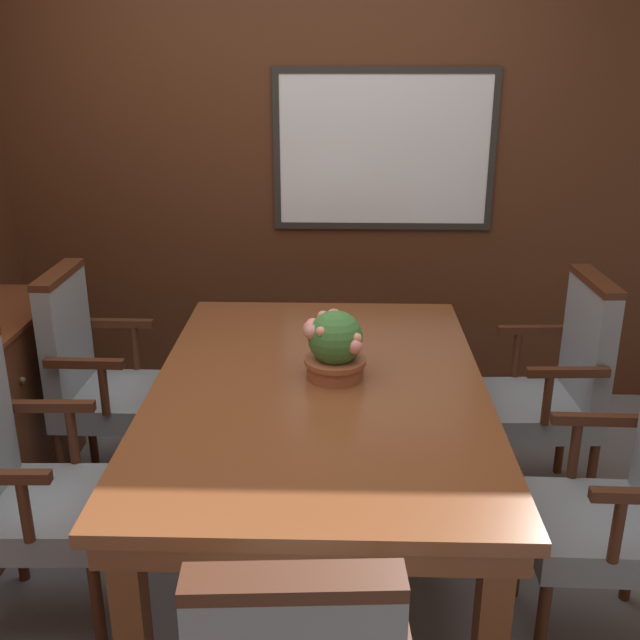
{
  "coord_description": "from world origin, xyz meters",
  "views": [
    {
      "loc": [
        0.22,
        -2.39,
        1.93
      ],
      "look_at": [
        0.14,
        0.29,
        0.94
      ],
      "focal_mm": 42.0,
      "sensor_mm": 36.0,
      "label": 1
    }
  ],
  "objects_px": {
    "chair_right_far": "(556,383)",
    "chair_left_far": "(96,375)",
    "chair_right_near": "(628,497)",
    "potted_plant": "(335,346)",
    "chair_left_near": "(19,480)",
    "dining_table": "(319,406)"
  },
  "relations": [
    {
      "from": "chair_left_far",
      "to": "chair_right_near",
      "type": "relative_size",
      "value": 1.0
    },
    {
      "from": "potted_plant",
      "to": "chair_left_near",
      "type": "bearing_deg",
      "value": -156.07
    },
    {
      "from": "chair_left_far",
      "to": "potted_plant",
      "type": "xyz_separation_m",
      "value": [
        1.05,
        -0.38,
        0.3
      ]
    },
    {
      "from": "chair_right_near",
      "to": "potted_plant",
      "type": "bearing_deg",
      "value": -116.93
    },
    {
      "from": "dining_table",
      "to": "chair_left_near",
      "type": "xyz_separation_m",
      "value": [
        -1.0,
        -0.4,
        -0.09
      ]
    },
    {
      "from": "chair_right_near",
      "to": "potted_plant",
      "type": "distance_m",
      "value": 1.12
    },
    {
      "from": "dining_table",
      "to": "chair_left_far",
      "type": "bearing_deg",
      "value": 155.73
    },
    {
      "from": "dining_table",
      "to": "chair_left_near",
      "type": "relative_size",
      "value": 1.8
    },
    {
      "from": "chair_right_near",
      "to": "potted_plant",
      "type": "height_order",
      "value": "chair_right_near"
    },
    {
      "from": "chair_right_far",
      "to": "chair_left_far",
      "type": "distance_m",
      "value": 2.01
    },
    {
      "from": "chair_left_near",
      "to": "potted_plant",
      "type": "relative_size",
      "value": 3.95
    },
    {
      "from": "chair_left_near",
      "to": "chair_left_far",
      "type": "relative_size",
      "value": 1.0
    },
    {
      "from": "potted_plant",
      "to": "chair_right_near",
      "type": "bearing_deg",
      "value": -28.3
    },
    {
      "from": "chair_right_far",
      "to": "chair_left_far",
      "type": "bearing_deg",
      "value": -93.46
    },
    {
      "from": "chair_right_far",
      "to": "chair_left_far",
      "type": "xyz_separation_m",
      "value": [
        -2.01,
        0.03,
        0.0
      ]
    },
    {
      "from": "chair_right_far",
      "to": "potted_plant",
      "type": "relative_size",
      "value": 3.95
    },
    {
      "from": "dining_table",
      "to": "potted_plant",
      "type": "relative_size",
      "value": 7.1
    },
    {
      "from": "chair_left_far",
      "to": "chair_right_near",
      "type": "xyz_separation_m",
      "value": [
        2.01,
        -0.89,
        0.0
      ]
    },
    {
      "from": "chair_left_far",
      "to": "potted_plant",
      "type": "distance_m",
      "value": 1.16
    },
    {
      "from": "chair_right_far",
      "to": "chair_left_near",
      "type": "bearing_deg",
      "value": -70.46
    },
    {
      "from": "chair_left_near",
      "to": "potted_plant",
      "type": "height_order",
      "value": "chair_left_near"
    },
    {
      "from": "dining_table",
      "to": "chair_right_far",
      "type": "xyz_separation_m",
      "value": [
        1.01,
        0.42,
        -0.09
      ]
    }
  ]
}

